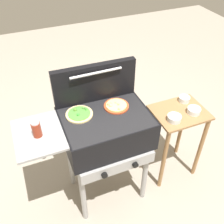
{
  "coord_description": "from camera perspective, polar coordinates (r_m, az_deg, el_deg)",
  "views": [
    {
      "loc": [
        -0.5,
        -1.34,
        2.13
      ],
      "look_at": [
        0.05,
        0.0,
        0.92
      ],
      "focal_mm": 42.16,
      "sensor_mm": 36.0,
      "label": 1
    }
  ],
  "objects": [
    {
      "name": "topping_bowl_far",
      "position": [
        2.26,
        17.33,
        0.27
      ],
      "size": [
        0.11,
        0.11,
        0.04
      ],
      "color": "silver",
      "rests_on": "prep_table"
    },
    {
      "name": "topping_bowl_near",
      "position": [
        2.14,
        13.35,
        -1.33
      ],
      "size": [
        0.11,
        0.11,
        0.04
      ],
      "color": "silver",
      "rests_on": "prep_table"
    },
    {
      "name": "sauce_jar",
      "position": [
        1.76,
        -16.08,
        -3.53
      ],
      "size": [
        0.06,
        0.06,
        0.12
      ],
      "color": "maroon",
      "rests_on": "grill"
    },
    {
      "name": "pizza_veggie",
      "position": [
        1.9,
        -7.11,
        -0.39
      ],
      "size": [
        0.2,
        0.2,
        0.03
      ],
      "color": "#E0C17F",
      "rests_on": "grill"
    },
    {
      "name": "prep_table",
      "position": [
        2.39,
        13.71,
        -3.7
      ],
      "size": [
        0.44,
        0.36,
        0.73
      ],
      "color": "olive",
      "rests_on": "ground_plane"
    },
    {
      "name": "ground_plane",
      "position": [
        2.56,
        -1.08,
        -16.26
      ],
      "size": [
        8.0,
        8.0,
        0.0
      ],
      "primitive_type": "plane",
      "color": "gray"
    },
    {
      "name": "grill_lid_open",
      "position": [
        1.95,
        -3.77,
        6.35
      ],
      "size": [
        0.63,
        0.09,
        0.3
      ],
      "color": "black",
      "rests_on": "grill"
    },
    {
      "name": "grill",
      "position": [
        1.97,
        -1.68,
        -4.18
      ],
      "size": [
        0.96,
        0.53,
        0.9
      ],
      "color": "black",
      "rests_on": "ground_plane"
    },
    {
      "name": "topping_bowl_middle",
      "position": [
        2.36,
        15.39,
        2.7
      ],
      "size": [
        0.09,
        0.09,
        0.04
      ],
      "color": "silver",
      "rests_on": "prep_table"
    },
    {
      "name": "pizza_cheese",
      "position": [
        1.96,
        0.88,
        1.38
      ],
      "size": [
        0.19,
        0.19,
        0.03
      ],
      "color": "#C64723",
      "rests_on": "grill"
    }
  ]
}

